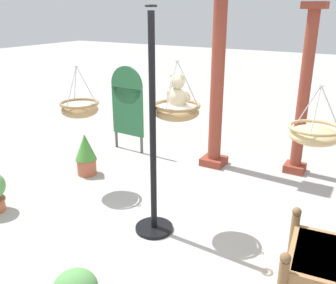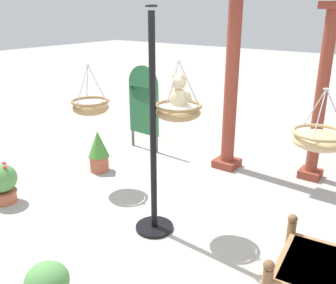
% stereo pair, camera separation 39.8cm
% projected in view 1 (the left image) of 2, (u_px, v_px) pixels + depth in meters
% --- Properties ---
extents(ground_plane, '(40.00, 40.00, 0.00)m').
position_uv_depth(ground_plane, '(163.00, 235.00, 4.27)').
color(ground_plane, '#ADAAA3').
extents(display_pole_central, '(0.44, 0.44, 2.48)m').
position_uv_depth(display_pole_central, '(153.00, 169.00, 4.11)').
color(display_pole_central, black).
rests_on(display_pole_central, ground).
extents(hanging_basket_with_teddy, '(0.52, 0.52, 0.65)m').
position_uv_depth(hanging_basket_with_teddy, '(177.00, 111.00, 4.03)').
color(hanging_basket_with_teddy, '#A37F51').
extents(teddy_bear, '(0.28, 0.24, 0.41)m').
position_uv_depth(teddy_bear, '(178.00, 94.00, 3.99)').
color(teddy_bear, beige).
extents(hanging_basket_left_high, '(0.52, 0.52, 0.69)m').
position_uv_depth(hanging_basket_left_high, '(80.00, 109.00, 5.00)').
color(hanging_basket_left_high, '#A37F51').
extents(hanging_basket_right_low, '(0.55, 0.55, 0.63)m').
position_uv_depth(hanging_basket_right_low, '(314.00, 134.00, 3.92)').
color(hanging_basket_right_low, tan).
extents(greenhouse_pillar_right, '(0.33, 0.33, 2.54)m').
position_uv_depth(greenhouse_pillar_right, '(304.00, 96.00, 5.52)').
color(greenhouse_pillar_right, brown).
rests_on(greenhouse_pillar_right, ground).
extents(greenhouse_pillar_far_back, '(0.39, 0.39, 3.01)m').
position_uv_depth(greenhouse_pillar_far_back, '(217.00, 77.00, 5.71)').
color(greenhouse_pillar_far_back, brown).
rests_on(greenhouse_pillar_far_back, ground).
extents(wooden_planter_box, '(0.90, 0.92, 0.68)m').
position_uv_depth(wooden_planter_box, '(332.00, 279.00, 3.17)').
color(wooden_planter_box, '#9E7047').
rests_on(wooden_planter_box, ground).
extents(potted_plant_fern_front, '(0.33, 0.33, 0.66)m').
position_uv_depth(potted_plant_fern_front, '(86.00, 154.00, 5.72)').
color(potted_plant_fern_front, '#AD563D').
rests_on(potted_plant_fern_front, ground).
extents(display_sign_board, '(0.66, 0.07, 1.53)m').
position_uv_depth(display_sign_board, '(127.00, 102.00, 6.52)').
color(display_sign_board, '#286B3D').
rests_on(display_sign_board, ground).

